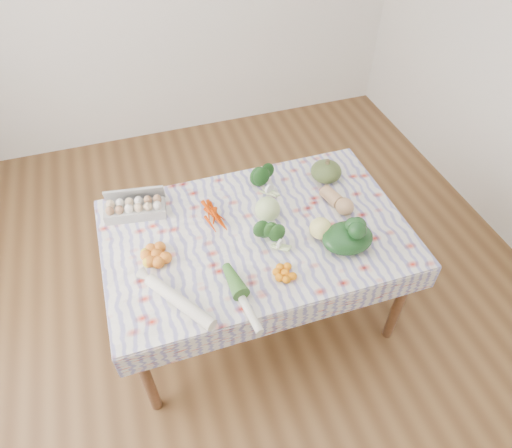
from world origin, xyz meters
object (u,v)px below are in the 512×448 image
cabbage (268,209)px  butternut_squash (338,200)px  kabocha_squash (326,171)px  grapefruit (320,228)px  dining_table (256,241)px  egg_carton (135,209)px

cabbage → butternut_squash: size_ratio=0.63×
kabocha_squash → grapefruit: kabocha_squash is taller
kabocha_squash → butternut_squash: bearing=-98.6°
butternut_squash → cabbage: bearing=159.5°
kabocha_squash → dining_table: bearing=-152.0°
dining_table → egg_carton: bearing=151.2°
egg_carton → butternut_squash: size_ratio=1.51×
kabocha_squash → grapefruit: (-0.23, -0.43, -0.00)m
egg_carton → cabbage: cabbage is taller
egg_carton → grapefruit: (0.93, -0.47, 0.02)m
kabocha_squash → butternut_squash: size_ratio=0.84×
dining_table → grapefruit: (0.32, -0.14, 0.14)m
dining_table → egg_carton: (-0.61, 0.33, 0.13)m
kabocha_squash → cabbage: size_ratio=1.32×
kabocha_squash → egg_carton: bearing=177.8°
egg_carton → dining_table: bearing=-20.2°
egg_carton → kabocha_squash: (1.15, -0.04, 0.02)m
grapefruit → kabocha_squash: bearing=62.2°
egg_carton → cabbage: bearing=-11.5°
dining_table → egg_carton: egg_carton is taller
kabocha_squash → cabbage: bearing=-154.8°
cabbage → dining_table: bearing=-140.3°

